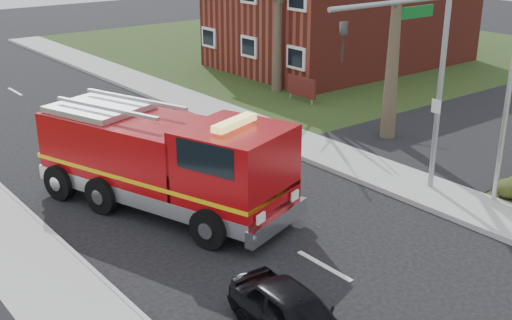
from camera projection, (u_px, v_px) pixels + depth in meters
ground at (324, 266)px, 17.17m from camera, size 120.00×120.00×0.00m
sidewalk_right at (462, 204)px, 20.76m from camera, size 2.40×80.00×0.15m
brick_building at (344, 7)px, 40.18m from camera, size 15.40×10.40×7.25m
health_center_sign at (301, 87)px, 32.16m from camera, size 0.12×2.00×1.40m
traffic_signal_mast at (418, 59)px, 19.67m from camera, size 5.29×0.18×6.80m
streetlight_pole at (511, 67)px, 19.38m from camera, size 1.48×0.16×8.40m
fire_engine at (166, 163)px, 20.16m from camera, size 5.41×8.94×3.41m
parked_car_maroon at (294, 316)px, 13.91m from camera, size 1.75×3.76×1.25m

